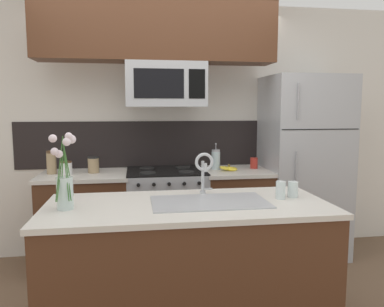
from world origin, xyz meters
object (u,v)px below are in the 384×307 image
french_press (216,159)px  flower_vase (65,184)px  microwave (166,85)px  banana_bunch (229,169)px  stove_range (167,216)px  storage_jar_tall (51,162)px  storage_jar_short (93,165)px  storage_jar_medium (66,168)px  sink_faucet (204,168)px  coffee_tin (254,163)px  refrigerator (302,166)px  spare_glass (293,189)px  drinking_glass (281,190)px

french_press → flower_vase: bearing=-132.5°
microwave → banana_bunch: microwave is taller
stove_range → french_press: (0.51, 0.06, 0.55)m
microwave → storage_jar_tall: 1.30m
storage_jar_tall → storage_jar_short: storage_jar_tall is taller
stove_range → storage_jar_medium: storage_jar_medium is taller
storage_jar_medium → sink_faucet: bearing=-42.5°
coffee_tin → flower_vase: size_ratio=0.23×
refrigerator → flower_vase: bearing=-148.7°
refrigerator → spare_glass: 1.37m
stove_range → storage_jar_tall: size_ratio=4.24×
storage_jar_medium → storage_jar_tall: bearing=164.9°
storage_jar_short → flower_vase: size_ratio=0.33×
storage_jar_medium → drinking_glass: size_ratio=0.99×
spare_glass → flower_vase: bearing=-176.6°
refrigerator → coffee_tin: refrigerator is taller
microwave → storage_jar_short: (-0.69, 0.05, -0.76)m
microwave → coffee_tin: (0.91, 0.07, -0.78)m
storage_jar_tall → spare_glass: (1.86, -1.22, -0.05)m
coffee_tin → spare_glass: same height
storage_jar_tall → flower_vase: bearing=-74.9°
french_press → flower_vase: flower_vase is taller
sink_faucet → spare_glass: 0.64m
microwave → french_press: size_ratio=2.79×
stove_range → storage_jar_short: bearing=177.4°
drinking_glass → sink_faucet: bearing=159.3°
refrigerator → storage_jar_tall: refrigerator is taller
storage_jar_short → spare_glass: bearing=-39.6°
sink_faucet → spare_glass: (0.60, -0.15, -0.14)m
storage_jar_short → sink_faucet: (0.88, -1.07, 0.12)m
stove_range → drinking_glass: size_ratio=7.60×
storage_jar_tall → drinking_glass: storage_jar_tall is taller
coffee_tin → sink_faucet: (-0.72, -1.09, 0.14)m
refrigerator → coffee_tin: size_ratio=16.79×
banana_bunch → spare_glass: (0.17, -1.13, 0.03)m
stove_range → flower_vase: (-0.72, -1.28, 0.61)m
refrigerator → banana_bunch: bearing=-174.3°
banana_bunch → coffee_tin: bearing=20.7°
storage_jar_tall → microwave: bearing=-2.6°
microwave → storage_jar_medium: size_ratio=6.12×
stove_range → french_press: bearing=6.7°
sink_faucet → spare_glass: size_ratio=2.78×
stove_range → microwave: bearing=-89.8°
banana_bunch → coffee_tin: 0.31m
coffee_tin → drinking_glass: drinking_glass is taller
banana_bunch → flower_vase: bearing=-137.6°
microwave → french_press: 0.90m
storage_jar_short → coffee_tin: size_ratio=1.42×
coffee_tin → spare_glass: 1.25m
flower_vase → stove_range: bearing=60.6°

